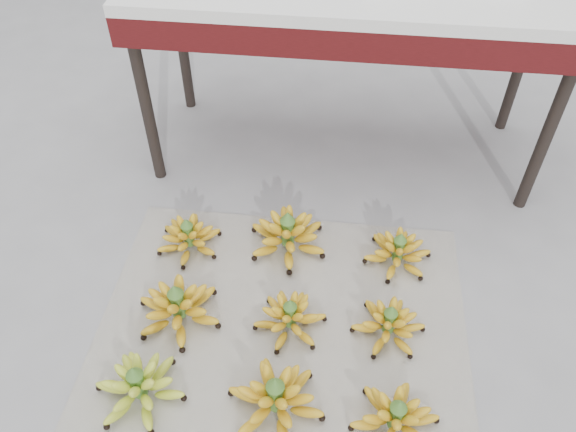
# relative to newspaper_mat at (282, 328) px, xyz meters

# --- Properties ---
(ground) EXTENTS (60.00, 60.00, 0.00)m
(ground) POSITION_rel_newspaper_mat_xyz_m (-0.00, 0.02, -0.00)
(ground) COLOR gray
(ground) RESTS_ON ground
(newspaper_mat) EXTENTS (1.26, 1.06, 0.01)m
(newspaper_mat) POSITION_rel_newspaper_mat_xyz_m (0.00, 0.00, 0.00)
(newspaper_mat) COLOR white
(newspaper_mat) RESTS_ON ground
(bunch_front_left) EXTENTS (0.35, 0.35, 0.17)m
(bunch_front_left) POSITION_rel_newspaper_mat_xyz_m (-0.40, -0.30, 0.06)
(bunch_front_left) COLOR #8FAB25
(bunch_front_left) RESTS_ON newspaper_mat
(bunch_front_center) EXTENTS (0.38, 0.38, 0.18)m
(bunch_front_center) POSITION_rel_newspaper_mat_xyz_m (0.02, -0.29, 0.06)
(bunch_front_center) COLOR yellow
(bunch_front_center) RESTS_ON newspaper_mat
(bunch_front_right) EXTENTS (0.28, 0.28, 0.16)m
(bunch_front_right) POSITION_rel_newspaper_mat_xyz_m (0.37, -0.31, 0.06)
(bunch_front_right) COLOR yellow
(bunch_front_right) RESTS_ON newspaper_mat
(bunch_mid_left) EXTENTS (0.38, 0.38, 0.18)m
(bunch_mid_left) POSITION_rel_newspaper_mat_xyz_m (-0.35, -0.00, 0.06)
(bunch_mid_left) COLOR yellow
(bunch_mid_left) RESTS_ON newspaper_mat
(bunch_mid_center) EXTENTS (0.28, 0.28, 0.15)m
(bunch_mid_center) POSITION_rel_newspaper_mat_xyz_m (0.03, 0.01, 0.05)
(bunch_mid_center) COLOR yellow
(bunch_mid_center) RESTS_ON newspaper_mat
(bunch_mid_right) EXTENTS (0.28, 0.28, 0.15)m
(bunch_mid_right) POSITION_rel_newspaper_mat_xyz_m (0.36, 0.02, 0.05)
(bunch_mid_right) COLOR yellow
(bunch_mid_right) RESTS_ON newspaper_mat
(bunch_back_left) EXTENTS (0.27, 0.27, 0.15)m
(bunch_back_left) POSITION_rel_newspaper_mat_xyz_m (-0.40, 0.33, 0.05)
(bunch_back_left) COLOR yellow
(bunch_back_left) RESTS_ON newspaper_mat
(bunch_back_center) EXTENTS (0.39, 0.39, 0.18)m
(bunch_back_center) POSITION_rel_newspaper_mat_xyz_m (-0.03, 0.37, 0.07)
(bunch_back_center) COLOR yellow
(bunch_back_center) RESTS_ON newspaper_mat
(bunch_back_right) EXTENTS (0.26, 0.26, 0.15)m
(bunch_back_right) POSITION_rel_newspaper_mat_xyz_m (0.39, 0.35, 0.06)
(bunch_back_right) COLOR yellow
(bunch_back_right) RESTS_ON newspaper_mat
(vendor_table) EXTENTS (1.66, 0.66, 0.80)m
(vendor_table) POSITION_rel_newspaper_mat_xyz_m (0.14, 1.01, 0.70)
(vendor_table) COLOR black
(vendor_table) RESTS_ON ground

